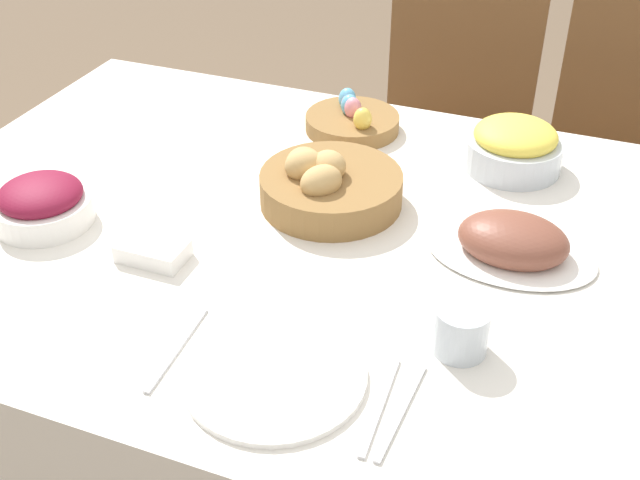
{
  "coord_description": "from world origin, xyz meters",
  "views": [
    {
      "loc": [
        0.37,
        -1.12,
        1.58
      ],
      "look_at": [
        -0.03,
        -0.08,
        0.81
      ],
      "focal_mm": 45.0,
      "sensor_mm": 36.0,
      "label": 1
    }
  ],
  "objects_px": {
    "beet_salad_bowl": "(42,203)",
    "knife": "(380,406)",
    "dinner_plate": "(274,375)",
    "fork": "(177,349)",
    "chair_far_center": "(447,140)",
    "bread_basket": "(328,185)",
    "egg_basket": "(352,120)",
    "chair_far_right": "(623,171)",
    "drinking_cup": "(461,330)",
    "ham_platter": "(513,242)",
    "spoon": "(401,412)",
    "pineapple_bowl": "(514,146)",
    "butter_dish": "(153,251)"
  },
  "relations": [
    {
      "from": "chair_far_center",
      "to": "beet_salad_bowl",
      "type": "xyz_separation_m",
      "value": [
        -0.52,
        -1.05,
        0.28
      ]
    },
    {
      "from": "dinner_plate",
      "to": "knife",
      "type": "height_order",
      "value": "dinner_plate"
    },
    {
      "from": "chair_far_right",
      "to": "butter_dish",
      "type": "xyz_separation_m",
      "value": [
        -0.75,
        -1.08,
        0.26
      ]
    },
    {
      "from": "beet_salad_bowl",
      "to": "fork",
      "type": "bearing_deg",
      "value": -28.63
    },
    {
      "from": "dinner_plate",
      "to": "fork",
      "type": "height_order",
      "value": "dinner_plate"
    },
    {
      "from": "bread_basket",
      "to": "knife",
      "type": "relative_size",
      "value": 1.41
    },
    {
      "from": "drinking_cup",
      "to": "egg_basket",
      "type": "bearing_deg",
      "value": 121.93
    },
    {
      "from": "egg_basket",
      "to": "dinner_plate",
      "type": "relative_size",
      "value": 0.78
    },
    {
      "from": "pineapple_bowl",
      "to": "butter_dish",
      "type": "height_order",
      "value": "pineapple_bowl"
    },
    {
      "from": "butter_dish",
      "to": "chair_far_center",
      "type": "bearing_deg",
      "value": 75.85
    },
    {
      "from": "chair_far_center",
      "to": "knife",
      "type": "bearing_deg",
      "value": -82.23
    },
    {
      "from": "egg_basket",
      "to": "chair_far_center",
      "type": "bearing_deg",
      "value": 76.79
    },
    {
      "from": "chair_far_center",
      "to": "chair_far_right",
      "type": "relative_size",
      "value": 1.0
    },
    {
      "from": "chair_far_right",
      "to": "egg_basket",
      "type": "xyz_separation_m",
      "value": [
        -0.59,
        -0.49,
        0.27
      ]
    },
    {
      "from": "bread_basket",
      "to": "egg_basket",
      "type": "distance_m",
      "value": 0.31
    },
    {
      "from": "fork",
      "to": "ham_platter",
      "type": "bearing_deg",
      "value": 42.38
    },
    {
      "from": "bread_basket",
      "to": "pineapple_bowl",
      "type": "xyz_separation_m",
      "value": [
        0.3,
        0.27,
        0.01
      ]
    },
    {
      "from": "beet_salad_bowl",
      "to": "dinner_plate",
      "type": "relative_size",
      "value": 0.68
    },
    {
      "from": "chair_far_center",
      "to": "pineapple_bowl",
      "type": "distance_m",
      "value": 0.66
    },
    {
      "from": "chair_far_center",
      "to": "beet_salad_bowl",
      "type": "height_order",
      "value": "chair_far_center"
    },
    {
      "from": "fork",
      "to": "drinking_cup",
      "type": "xyz_separation_m",
      "value": [
        0.39,
        0.15,
        0.04
      ]
    },
    {
      "from": "beet_salad_bowl",
      "to": "butter_dish",
      "type": "distance_m",
      "value": 0.25
    },
    {
      "from": "chair_far_center",
      "to": "dinner_plate",
      "type": "distance_m",
      "value": 1.29
    },
    {
      "from": "butter_dish",
      "to": "fork",
      "type": "bearing_deg",
      "value": -50.92
    },
    {
      "from": "pineapple_bowl",
      "to": "beet_salad_bowl",
      "type": "bearing_deg",
      "value": -146.09
    },
    {
      "from": "knife",
      "to": "drinking_cup",
      "type": "bearing_deg",
      "value": 61.61
    },
    {
      "from": "drinking_cup",
      "to": "chair_far_center",
      "type": "bearing_deg",
      "value": 103.58
    },
    {
      "from": "fork",
      "to": "bread_basket",
      "type": "bearing_deg",
      "value": 79.48
    },
    {
      "from": "dinner_plate",
      "to": "beet_salad_bowl",
      "type": "bearing_deg",
      "value": 158.63
    },
    {
      "from": "chair_far_center",
      "to": "spoon",
      "type": "distance_m",
      "value": 1.31
    },
    {
      "from": "beet_salad_bowl",
      "to": "chair_far_center",
      "type": "bearing_deg",
      "value": 63.72
    },
    {
      "from": "ham_platter",
      "to": "butter_dish",
      "type": "xyz_separation_m",
      "value": [
        -0.57,
        -0.23,
        -0.01
      ]
    },
    {
      "from": "dinner_plate",
      "to": "fork",
      "type": "relative_size",
      "value": 1.39
    },
    {
      "from": "ham_platter",
      "to": "beet_salad_bowl",
      "type": "bearing_deg",
      "value": -165.99
    },
    {
      "from": "egg_basket",
      "to": "knife",
      "type": "height_order",
      "value": "egg_basket"
    },
    {
      "from": "beet_salad_bowl",
      "to": "knife",
      "type": "xyz_separation_m",
      "value": [
        0.71,
        -0.22,
        -0.04
      ]
    },
    {
      "from": "egg_basket",
      "to": "dinner_plate",
      "type": "distance_m",
      "value": 0.79
    },
    {
      "from": "chair_far_right",
      "to": "spoon",
      "type": "relative_size",
      "value": 5.17
    },
    {
      "from": "chair_far_right",
      "to": "egg_basket",
      "type": "bearing_deg",
      "value": -139.34
    },
    {
      "from": "drinking_cup",
      "to": "ham_platter",
      "type": "bearing_deg",
      "value": 83.81
    },
    {
      "from": "egg_basket",
      "to": "spoon",
      "type": "xyz_separation_m",
      "value": [
        0.34,
        -0.77,
        -0.02
      ]
    },
    {
      "from": "chair_far_right",
      "to": "pineapple_bowl",
      "type": "height_order",
      "value": "chair_far_right"
    },
    {
      "from": "dinner_plate",
      "to": "drinking_cup",
      "type": "relative_size",
      "value": 3.21
    },
    {
      "from": "beet_salad_bowl",
      "to": "knife",
      "type": "distance_m",
      "value": 0.75
    },
    {
      "from": "chair_far_right",
      "to": "bread_basket",
      "type": "relative_size",
      "value": 3.67
    },
    {
      "from": "pineapple_bowl",
      "to": "fork",
      "type": "relative_size",
      "value": 1.03
    },
    {
      "from": "chair_far_center",
      "to": "chair_far_right",
      "type": "bearing_deg",
      "value": -1.02
    },
    {
      "from": "egg_basket",
      "to": "dinner_plate",
      "type": "height_order",
      "value": "egg_basket"
    },
    {
      "from": "chair_far_center",
      "to": "pineapple_bowl",
      "type": "relative_size",
      "value": 5.03
    },
    {
      "from": "chair_far_center",
      "to": "bread_basket",
      "type": "distance_m",
      "value": 0.85
    }
  ]
}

